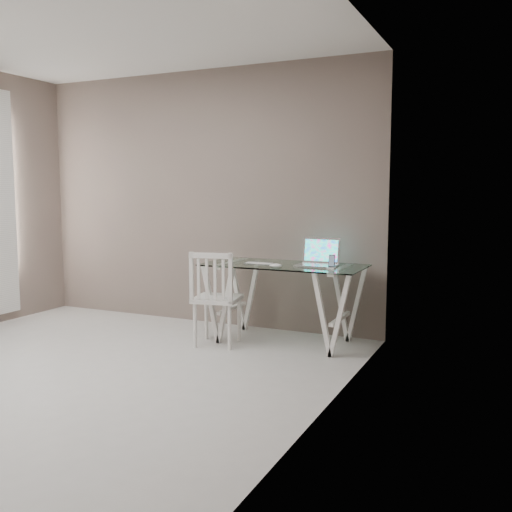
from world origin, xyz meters
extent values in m
plane|color=#AFADA8|center=(0.00, 0.00, 0.00)|extent=(4.50, 4.50, 0.00)
cube|color=white|center=(0.00, 0.00, 2.70)|extent=(4.00, 4.50, 0.02)
cube|color=#6B5C54|center=(0.00, 2.25, 1.35)|extent=(4.00, 0.02, 2.70)
cube|color=#6B5C54|center=(2.00, 0.00, 1.35)|extent=(0.02, 4.50, 2.70)
cube|color=silver|center=(1.13, 1.80, 0.74)|extent=(1.50, 0.70, 0.01)
cube|color=white|center=(0.58, 1.80, 0.36)|extent=(0.24, 0.62, 0.72)
cube|color=white|center=(1.68, 1.80, 0.36)|extent=(0.24, 0.62, 0.72)
cube|color=silver|center=(0.59, 1.48, 0.43)|extent=(0.48, 0.48, 0.04)
cylinder|color=silver|center=(0.47, 1.29, 0.21)|extent=(0.03, 0.03, 0.41)
cylinder|color=silver|center=(0.79, 1.35, 0.21)|extent=(0.03, 0.03, 0.41)
cylinder|color=silver|center=(0.40, 1.61, 0.21)|extent=(0.03, 0.03, 0.41)
cylinder|color=silver|center=(0.72, 1.67, 0.21)|extent=(0.03, 0.03, 0.41)
cube|color=silver|center=(0.63, 1.29, 0.66)|extent=(0.40, 0.11, 0.45)
cube|color=#B8B8BD|center=(1.45, 1.81, 0.75)|extent=(0.35, 0.25, 0.02)
cube|color=#19D899|center=(1.45, 1.95, 0.88)|extent=(0.35, 0.05, 0.24)
cube|color=silver|center=(0.90, 1.75, 0.75)|extent=(0.27, 0.11, 0.01)
ellipsoid|color=silver|center=(1.14, 1.57, 0.76)|extent=(0.12, 0.07, 0.04)
cube|color=white|center=(1.62, 1.70, 0.75)|extent=(0.07, 0.07, 0.02)
cube|color=black|center=(1.62, 1.71, 0.82)|extent=(0.06, 0.03, 0.11)
camera|label=1|loc=(3.10, -3.11, 1.44)|focal=40.00mm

